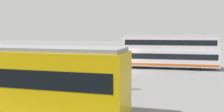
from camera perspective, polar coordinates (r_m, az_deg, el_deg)
ground_plane at (r=27.54m, az=3.13°, el=-3.43°), size 160.00×160.00×0.00m
double_decker_bus at (r=29.79m, az=12.89°, el=0.99°), size 10.97×2.58×3.88m
pedestrian_near_railing at (r=25.09m, az=-8.97°, el=-2.20°), size 0.40×0.40×1.65m
pedestrian_crossing at (r=18.66m, az=2.42°, el=-4.80°), size 0.45×0.45×1.69m
pedestrian_railing at (r=22.52m, az=-4.65°, el=-3.61°), size 6.53×0.47×1.08m
info_sign at (r=24.04m, az=-13.79°, el=-0.68°), size 1.09×0.12×2.56m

